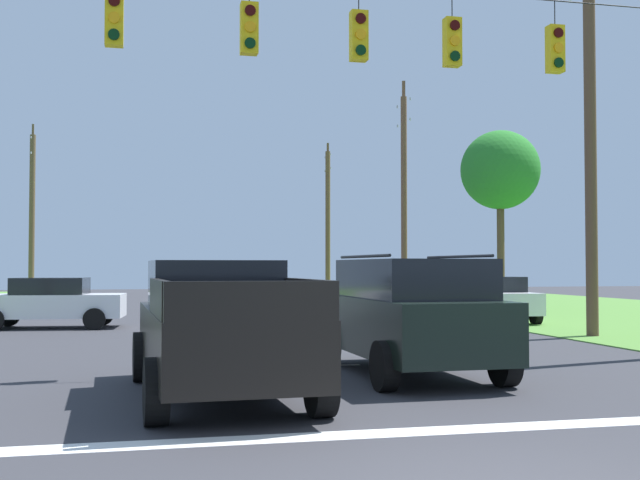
% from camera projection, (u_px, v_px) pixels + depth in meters
% --- Properties ---
extents(stop_bar_stripe, '(14.83, 0.45, 0.01)m').
position_uv_depth(stop_bar_stripe, '(397.00, 432.00, 8.84)').
color(stop_bar_stripe, white).
rests_on(stop_bar_stripe, ground).
extents(lane_dash_0, '(2.50, 0.15, 0.01)m').
position_uv_depth(lane_dash_0, '(295.00, 366.00, 14.69)').
color(lane_dash_0, white).
rests_on(lane_dash_0, ground).
extents(lane_dash_1, '(2.50, 0.15, 0.01)m').
position_uv_depth(lane_dash_1, '(248.00, 336.00, 20.98)').
color(lane_dash_1, white).
rests_on(lane_dash_1, ground).
extents(lane_dash_2, '(2.50, 0.15, 0.01)m').
position_uv_depth(lane_dash_2, '(215.00, 315.00, 30.20)').
color(lane_dash_2, white).
rests_on(lane_dash_2, ground).
extents(lane_dash_3, '(2.50, 0.15, 0.01)m').
position_uv_depth(lane_dash_3, '(207.00, 309.00, 34.07)').
color(lane_dash_3, white).
rests_on(lane_dash_3, ground).
extents(overhead_signal_span, '(17.06, 0.31, 7.60)m').
position_uv_depth(overhead_signal_span, '(294.00, 128.00, 14.65)').
color(overhead_signal_span, brown).
rests_on(overhead_signal_span, ground).
extents(pickup_truck, '(2.46, 5.48, 1.95)m').
position_uv_depth(pickup_truck, '(219.00, 329.00, 11.38)').
color(pickup_truck, black).
rests_on(pickup_truck, ground).
extents(suv_black, '(2.28, 4.83, 2.05)m').
position_uv_depth(suv_black, '(409.00, 313.00, 13.56)').
color(suv_black, black).
rests_on(suv_black, ground).
extents(distant_car_crossing_white, '(4.44, 2.33, 1.52)m').
position_uv_depth(distant_car_crossing_white, '(51.00, 302.00, 23.86)').
color(distant_car_crossing_white, silver).
rests_on(distant_car_crossing_white, ground).
extents(distant_car_oncoming, '(2.21, 4.39, 1.52)m').
position_uv_depth(distant_car_oncoming, '(492.00, 298.00, 26.42)').
color(distant_car_oncoming, silver).
rests_on(distant_car_oncoming, ground).
extents(utility_pole_mid_right, '(0.31, 1.95, 11.20)m').
position_uv_depth(utility_pole_mid_right, '(590.00, 128.00, 21.03)').
color(utility_pole_mid_right, brown).
rests_on(utility_pole_mid_right, ground).
extents(utility_pole_far_right, '(0.28, 1.87, 10.25)m').
position_uv_depth(utility_pole_far_right, '(404.00, 195.00, 35.60)').
color(utility_pole_far_right, brown).
rests_on(utility_pole_far_right, ground).
extents(utility_pole_near_left, '(0.31, 1.68, 9.80)m').
position_uv_depth(utility_pole_near_left, '(328.00, 220.00, 50.73)').
color(utility_pole_near_left, brown).
rests_on(utility_pole_near_left, ground).
extents(utility_pole_distant_left, '(0.34, 1.75, 10.38)m').
position_uv_depth(utility_pole_distant_left, '(32.00, 212.00, 47.15)').
color(utility_pole_distant_left, brown).
rests_on(utility_pole_distant_left, ground).
extents(tree_roadside_far_right, '(3.29, 3.29, 7.55)m').
position_uv_depth(tree_roadside_far_right, '(500.00, 171.00, 33.06)').
color(tree_roadside_far_right, brown).
rests_on(tree_roadside_far_right, ground).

